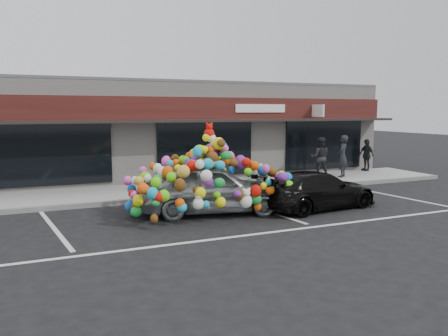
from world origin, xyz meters
name	(u,v)px	position (x,y,z in m)	size (l,w,h in m)	color
ground	(175,219)	(0.00, 0.00, 0.00)	(90.00, 90.00, 0.00)	black
shop_building	(121,130)	(0.00, 8.44, 2.16)	(24.00, 7.20, 4.31)	beige
sidewalk	(144,192)	(0.00, 4.00, 0.07)	(26.00, 3.00, 0.15)	#999A94
kerb	(154,200)	(0.00, 2.50, 0.07)	(26.00, 0.18, 0.16)	slate
parking_stripe_left	(54,229)	(-3.20, 0.20, 0.00)	(0.12, 4.40, 0.01)	silver
parking_stripe_mid	(260,209)	(2.80, 0.20, 0.00)	(0.12, 4.40, 0.01)	silver
parking_stripe_right	(392,196)	(8.20, 0.20, 0.00)	(0.12, 4.40, 0.01)	silver
lane_line	(277,231)	(2.00, -2.30, 0.00)	(14.00, 0.12, 0.01)	silver
toy_car	(211,182)	(1.19, 0.29, 0.93)	(3.19, 5.02, 2.75)	#A5ADAF
black_sedan	(317,190)	(4.47, -0.47, 0.59)	(4.06, 1.65, 1.18)	black
pedestrian_a	(342,156)	(8.75, 3.77, 1.07)	(0.67, 0.44, 1.84)	#232228
pedestrian_b	(320,157)	(7.83, 4.15, 1.03)	(0.86, 0.67, 1.76)	black
pedestrian_c	(366,155)	(11.15, 5.00, 0.92)	(0.37, 0.90, 1.54)	black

